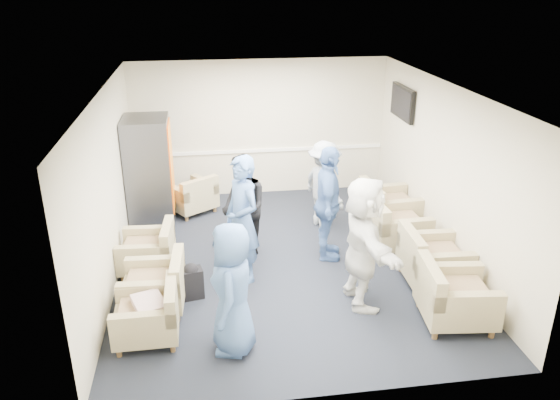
{
  "coord_description": "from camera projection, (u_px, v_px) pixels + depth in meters",
  "views": [
    {
      "loc": [
        -1.15,
        -7.46,
        4.16
      ],
      "look_at": [
        -0.02,
        0.2,
        0.96
      ],
      "focal_mm": 35.0,
      "sensor_mm": 36.0,
      "label": 1
    }
  ],
  "objects": [
    {
      "name": "floor",
      "position": [
        283.0,
        261.0,
        8.57
      ],
      "size": [
        6.0,
        6.0,
        0.0
      ],
      "primitive_type": "plane",
      "color": "black",
      "rests_on": "ground"
    },
    {
      "name": "person_mid_right",
      "position": [
        328.0,
        204.0,
        8.35
      ],
      "size": [
        0.65,
        1.14,
        1.83
      ],
      "primitive_type": "imported",
      "rotation": [
        0.0,
        0.0,
        1.37
      ],
      "color": "#4467A4",
      "rests_on": "floor"
    },
    {
      "name": "armchair_right_midfar",
      "position": [
        393.0,
        228.0,
        8.87
      ],
      "size": [
        0.92,
        0.92,
        0.71
      ],
      "rotation": [
        0.0,
        0.0,
        1.62
      ],
      "color": "#9A8B63",
      "rests_on": "floor"
    },
    {
      "name": "person_front_right",
      "position": [
        364.0,
        242.0,
        7.16
      ],
      "size": [
        0.54,
        1.69,
        1.82
      ],
      "primitive_type": "imported",
      "rotation": [
        0.0,
        0.0,
        1.57
      ],
      "color": "white",
      "rests_on": "floor"
    },
    {
      "name": "backpack",
      "position": [
        191.0,
        280.0,
        7.51
      ],
      "size": [
        0.34,
        0.27,
        0.53
      ],
      "rotation": [
        0.0,
        0.0,
        0.2
      ],
      "color": "black",
      "rests_on": "floor"
    },
    {
      "name": "person_back_right",
      "position": [
        324.0,
        185.0,
        9.48
      ],
      "size": [
        0.92,
        1.16,
        1.57
      ],
      "primitive_type": "imported",
      "rotation": [
        0.0,
        0.0,
        1.96
      ],
      "color": "beige",
      "rests_on": "floor"
    },
    {
      "name": "tv",
      "position": [
        402.0,
        103.0,
        9.76
      ],
      "size": [
        0.1,
        1.0,
        0.58
      ],
      "color": "black",
      "rests_on": "right_wall"
    },
    {
      "name": "pillow",
      "position": [
        149.0,
        305.0,
        6.58
      ],
      "size": [
        0.48,
        0.55,
        0.13
      ],
      "primitive_type": "cube",
      "rotation": [
        0.0,
        0.0,
        -1.23
      ],
      "color": "beige",
      "rests_on": "armchair_left_near"
    },
    {
      "name": "chair_rail",
      "position": [
        261.0,
        151.0,
        10.95
      ],
      "size": [
        4.98,
        0.04,
        0.06
      ],
      "primitive_type": "cube",
      "color": "white",
      "rests_on": "back_wall"
    },
    {
      "name": "armchair_left_near",
      "position": [
        151.0,
        316.0,
        6.65
      ],
      "size": [
        0.77,
        0.77,
        0.61
      ],
      "rotation": [
        0.0,
        0.0,
        -1.57
      ],
      "color": "#9A8B63",
      "rests_on": "floor"
    },
    {
      "name": "armchair_left_mid",
      "position": [
        157.0,
        287.0,
        7.25
      ],
      "size": [
        0.85,
        0.85,
        0.64
      ],
      "rotation": [
        0.0,
        0.0,
        -1.63
      ],
      "color": "#9A8B63",
      "rests_on": "floor"
    },
    {
      "name": "armchair_right_near",
      "position": [
        452.0,
        298.0,
        6.95
      ],
      "size": [
        0.97,
        0.97,
        0.7
      ],
      "rotation": [
        0.0,
        0.0,
        1.46
      ],
      "color": "#9A8B63",
      "rests_on": "floor"
    },
    {
      "name": "person_mid_left",
      "position": [
        242.0,
        220.0,
        7.75
      ],
      "size": [
        0.71,
        0.82,
        1.88
      ],
      "primitive_type": "imported",
      "rotation": [
        0.0,
        0.0,
        -1.1
      ],
      "color": "#4467A4",
      "rests_on": "floor"
    },
    {
      "name": "ceiling",
      "position": [
        283.0,
        89.0,
        7.54
      ],
      "size": [
        6.0,
        6.0,
        0.0
      ],
      "primitive_type": "plane",
      "rotation": [
        3.14,
        0.0,
        0.0
      ],
      "color": "silver",
      "rests_on": "back_wall"
    },
    {
      "name": "back_wall",
      "position": [
        260.0,
        128.0,
        10.79
      ],
      "size": [
        5.0,
        0.02,
        2.7
      ],
      "primitive_type": "cube",
      "color": "beige",
      "rests_on": "floor"
    },
    {
      "name": "right_wall",
      "position": [
        444.0,
        172.0,
        8.39
      ],
      "size": [
        0.02,
        6.0,
        2.7
      ],
      "primitive_type": "cube",
      "color": "beige",
      "rests_on": "floor"
    },
    {
      "name": "left_wall",
      "position": [
        109.0,
        190.0,
        7.71
      ],
      "size": [
        0.02,
        6.0,
        2.7
      ],
      "primitive_type": "cube",
      "color": "beige",
      "rests_on": "floor"
    },
    {
      "name": "armchair_left_far",
      "position": [
        150.0,
        252.0,
        8.2
      ],
      "size": [
        0.84,
        0.84,
        0.63
      ],
      "rotation": [
        0.0,
        0.0,
        -1.64
      ],
      "color": "#9A8B63",
      "rests_on": "floor"
    },
    {
      "name": "vending_machine",
      "position": [
        150.0,
        172.0,
        9.56
      ],
      "size": [
        0.78,
        0.92,
        1.93
      ],
      "color": "#53545C",
      "rests_on": "floor"
    },
    {
      "name": "person_front_left",
      "position": [
        233.0,
        289.0,
        6.27
      ],
      "size": [
        0.66,
        0.88,
        1.63
      ],
      "primitive_type": "imported",
      "rotation": [
        0.0,
        0.0,
        -1.76
      ],
      "color": "#4467A4",
      "rests_on": "floor"
    },
    {
      "name": "front_wall",
      "position": [
        330.0,
        287.0,
        5.31
      ],
      "size": [
        5.0,
        0.02,
        2.7
      ],
      "primitive_type": "cube",
      "color": "beige",
      "rests_on": "floor"
    },
    {
      "name": "person_back_left",
      "position": [
        244.0,
        207.0,
        8.48
      ],
      "size": [
        0.87,
        0.97,
        1.65
      ],
      "primitive_type": "imported",
      "rotation": [
        0.0,
        0.0,
        -1.21
      ],
      "color": "black",
      "rests_on": "floor"
    },
    {
      "name": "armchair_right_midnear",
      "position": [
        430.0,
        261.0,
        7.86
      ],
      "size": [
        0.91,
        0.91,
        0.7
      ],
      "rotation": [
        0.0,
        0.0,
        1.53
      ],
      "color": "#9A8B63",
      "rests_on": "floor"
    },
    {
      "name": "armchair_right_far",
      "position": [
        387.0,
        209.0,
        9.58
      ],
      "size": [
        0.97,
        0.97,
        0.72
      ],
      "rotation": [
        0.0,
        0.0,
        1.65
      ],
      "color": "#9A8B63",
      "rests_on": "floor"
    },
    {
      "name": "armchair_corner",
      "position": [
        192.0,
        197.0,
        10.23
      ],
      "size": [
        1.08,
        1.08,
        0.62
      ],
      "rotation": [
        0.0,
        0.0,
        3.73
      ],
      "color": "#9A8B63",
      "rests_on": "floor"
    }
  ]
}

